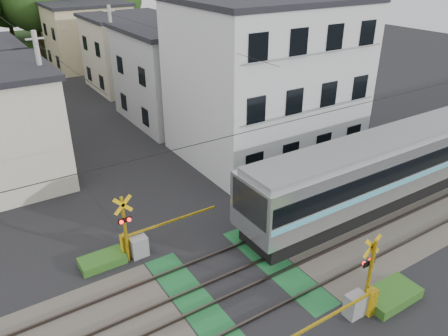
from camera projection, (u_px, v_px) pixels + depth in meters
ground at (237, 283)px, 16.86m from camera, size 120.00×120.00×0.00m
track_bed at (237, 282)px, 16.84m from camera, size 120.00×120.00×0.14m
crossing_signal_near at (359, 299)px, 15.04m from camera, size 4.74×0.65×3.09m
crossing_signal_far at (136, 242)px, 18.03m from camera, size 4.74×0.65×3.09m
apartment_block at (266, 79)px, 26.05m from camera, size 10.20×8.36×9.30m
houses_row at (58, 66)px, 35.04m from camera, size 22.07×31.35×6.80m
tree_hill at (7, 7)px, 50.31m from camera, size 40.00×13.53×11.67m
catenary at (357, 160)px, 18.15m from camera, size 60.00×5.04×7.00m
utility_poles at (48, 64)px, 31.85m from camera, size 7.90×42.00×8.00m
pedestrian at (59, 81)px, 40.23m from camera, size 0.61×0.44×1.55m
weed_patches at (275, 264)px, 17.56m from camera, size 10.25×8.80×0.40m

